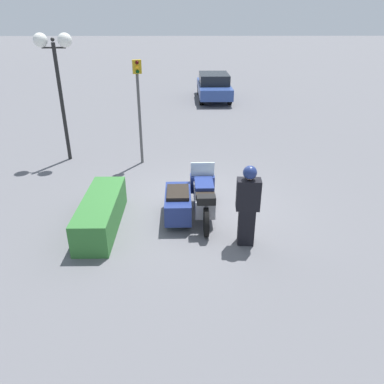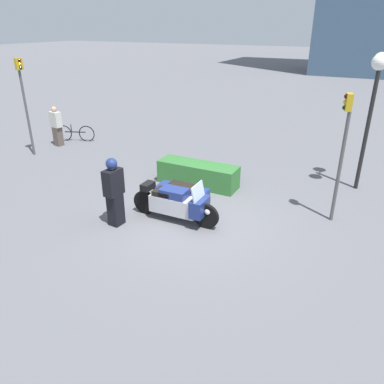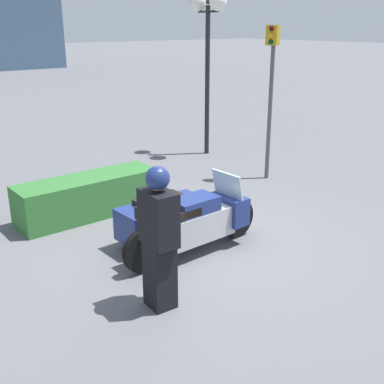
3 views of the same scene
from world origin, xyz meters
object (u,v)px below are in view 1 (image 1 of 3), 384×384
(officer_rider, at_px, (248,204))
(hedge_bush_curbside, at_px, (101,213))
(traffic_light_near, at_px, (139,97))
(parked_car_background, at_px, (214,86))
(twin_lamp_post, at_px, (55,57))
(police_motorcycle, at_px, (190,198))

(officer_rider, relative_size, hedge_bush_curbside, 0.70)
(officer_rider, bearing_deg, traffic_light_near, -146.50)
(hedge_bush_curbside, bearing_deg, parked_car_background, -13.89)
(twin_lamp_post, xyz_separation_m, parked_car_background, (9.76, -5.59, -2.56))
(officer_rider, distance_m, hedge_bush_curbside, 3.40)
(traffic_light_near, bearing_deg, officer_rider, 13.60)
(police_motorcycle, distance_m, twin_lamp_post, 6.43)
(hedge_bush_curbside, bearing_deg, police_motorcycle, -75.40)
(police_motorcycle, bearing_deg, hedge_bush_curbside, 103.53)
(officer_rider, relative_size, twin_lamp_post, 0.45)
(police_motorcycle, bearing_deg, twin_lamp_post, 44.64)
(police_motorcycle, height_order, twin_lamp_post, twin_lamp_post)
(police_motorcycle, bearing_deg, parked_car_background, -7.13)
(police_motorcycle, relative_size, twin_lamp_post, 0.62)
(police_motorcycle, bearing_deg, officer_rider, -137.91)
(twin_lamp_post, distance_m, parked_car_background, 11.53)
(twin_lamp_post, xyz_separation_m, traffic_light_near, (-0.40, -2.54, -1.15))
(police_motorcycle, relative_size, officer_rider, 1.38)
(police_motorcycle, distance_m, parked_car_background, 13.86)
(police_motorcycle, xyz_separation_m, parked_car_background, (13.78, -1.46, 0.30))
(officer_rider, bearing_deg, police_motorcycle, -132.88)
(hedge_bush_curbside, distance_m, traffic_light_near, 4.57)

